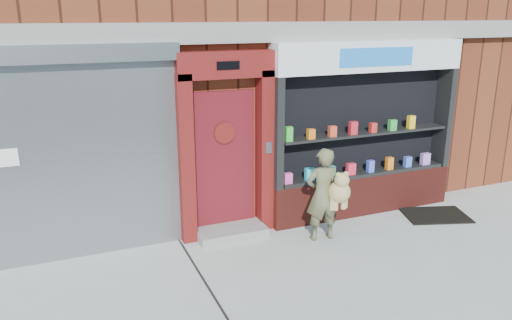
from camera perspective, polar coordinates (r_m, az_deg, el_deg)
ground at (r=6.98m, az=8.01°, el=-13.13°), size 80.00×80.00×0.00m
shutter_bay at (r=7.31m, az=-20.53°, el=1.89°), size 3.10×0.30×3.04m
red_door_bay at (r=7.71m, az=-3.42°, el=1.61°), size 1.52×0.58×2.90m
pharmacy_bay at (r=8.80m, az=12.25°, el=2.56°), size 3.50×0.41×3.00m
woman at (r=7.76m, az=7.94°, el=-3.85°), size 0.66×0.53×1.48m
doormat at (r=9.37m, az=19.81°, el=-5.95°), size 1.27×1.06×0.03m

